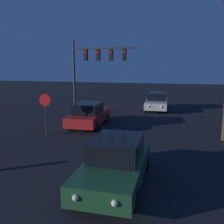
# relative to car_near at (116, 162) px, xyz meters

# --- Properties ---
(car_near) EXTENTS (2.04, 4.74, 1.64)m
(car_near) POSITION_rel_car_near_xyz_m (0.00, 0.00, 0.00)
(car_near) COLOR #1E4728
(car_near) RESTS_ON ground_plane
(car_mid) EXTENTS (2.15, 4.79, 1.64)m
(car_mid) POSITION_rel_car_near_xyz_m (-3.90, 7.87, 0.00)
(car_mid) COLOR #B21E1E
(car_mid) RESTS_ON ground_plane
(car_far) EXTENTS (2.10, 4.77, 1.64)m
(car_far) POSITION_rel_car_near_xyz_m (0.07, 15.58, 0.00)
(car_far) COLOR beige
(car_far) RESTS_ON ground_plane
(traffic_signal_mast) EXTENTS (5.39, 0.30, 6.22)m
(traffic_signal_mast) POSITION_rel_car_near_xyz_m (-4.71, 11.30, 3.56)
(traffic_signal_mast) COLOR #2D2D2D
(traffic_signal_mast) RESTS_ON ground_plane
(stop_sign) EXTENTS (0.73, 0.07, 2.48)m
(stop_sign) POSITION_rel_car_near_xyz_m (-5.65, 5.18, 0.92)
(stop_sign) COLOR #2D2D2D
(stop_sign) RESTS_ON ground_plane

